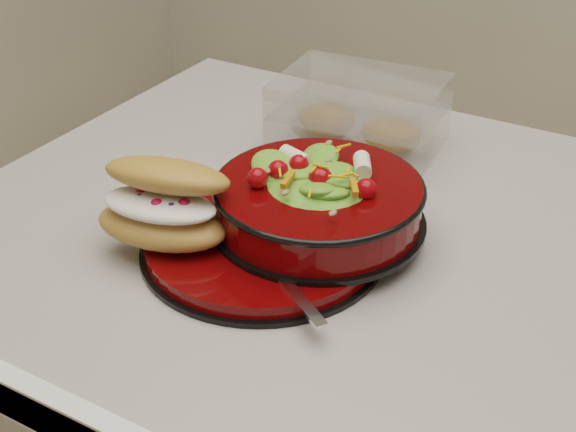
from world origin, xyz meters
The scene contains 5 objects.
dinner_plate centered at (-0.23, -0.08, 0.91)m, with size 0.26×0.26×0.02m.
salad_bowl centered at (-0.19, -0.03, 0.96)m, with size 0.23×0.23×0.10m.
croissant centered at (-0.32, -0.14, 0.96)m, with size 0.15×0.12×0.09m.
fork centered at (-0.18, -0.14, 0.92)m, with size 0.15×0.11×0.00m.
pastry_box centered at (-0.25, 0.20, 0.95)m, with size 0.22×0.17×0.09m.
Camera 1 is at (0.15, -0.69, 1.38)m, focal length 50.00 mm.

